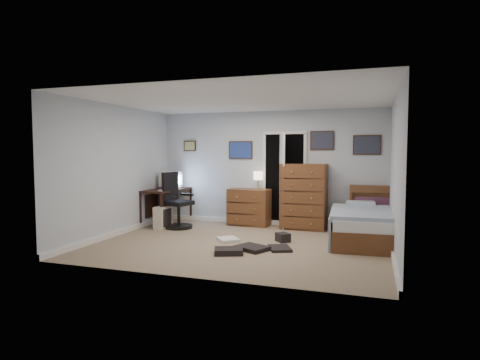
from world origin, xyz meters
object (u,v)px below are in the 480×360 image
object	(u,v)px
tall_dresser	(304,196)
bed	(361,225)
office_chair	(176,207)
computer_desk	(163,197)
low_dresser	(249,207)

from	to	relation	value
tall_dresser	bed	world-z (taller)	tall_dresser
office_chair	bed	world-z (taller)	office_chair
computer_desk	low_dresser	distance (m)	1.96
office_chair	bed	distance (m)	3.75
low_dresser	bed	world-z (taller)	low_dresser
computer_desk	low_dresser	xyz separation A→B (m)	(1.91, 0.38, -0.20)
office_chair	low_dresser	bearing A→B (deg)	45.92
low_dresser	bed	size ratio (longest dim) A/B	0.45
low_dresser	tall_dresser	bearing A→B (deg)	2.46
computer_desk	low_dresser	bearing A→B (deg)	14.15
office_chair	tall_dresser	world-z (taller)	tall_dresser
office_chair	low_dresser	distance (m)	1.58
low_dresser	tall_dresser	size ratio (longest dim) A/B	0.66
office_chair	tall_dresser	bearing A→B (deg)	32.60
computer_desk	tall_dresser	size ratio (longest dim) A/B	1.02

